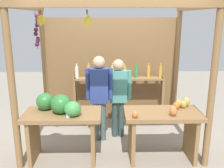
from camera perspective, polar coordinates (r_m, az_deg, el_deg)
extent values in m
plane|color=gray|center=(4.93, -0.05, -11.94)|extent=(12.00, 12.00, 0.00)
cylinder|color=olive|center=(3.82, -21.46, -1.26)|extent=(0.10, 0.10, 2.46)
cylinder|color=olive|center=(3.89, 21.60, -1.00)|extent=(0.10, 0.10, 2.46)
cylinder|color=olive|center=(5.60, -14.95, 4.13)|extent=(0.10, 0.10, 2.46)
cylinder|color=olive|center=(5.65, 14.30, 4.26)|extent=(0.10, 0.10, 2.46)
cube|color=olive|center=(3.45, 0.29, 17.76)|extent=(2.93, 0.12, 0.12)
cube|color=olive|center=(4.60, -18.78, 16.29)|extent=(0.12, 2.00, 0.12)
cube|color=olive|center=(4.65, 18.42, 16.29)|extent=(0.12, 2.00, 0.12)
cube|color=brown|center=(5.48, -0.27, 3.11)|extent=(2.83, 0.04, 2.21)
cylinder|color=brown|center=(3.61, -5.62, 15.82)|extent=(0.02, 0.02, 0.06)
ellipsoid|color=yellow|center=(3.61, -5.16, 14.23)|extent=(0.04, 0.07, 0.14)
ellipsoid|color=yellow|center=(3.64, -5.12, 13.75)|extent=(0.05, 0.05, 0.14)
ellipsoid|color=yellow|center=(3.64, -5.45, 14.06)|extent=(0.06, 0.04, 0.14)
ellipsoid|color=yellow|center=(3.64, -5.74, 13.92)|extent=(0.07, 0.05, 0.14)
ellipsoid|color=yellow|center=(3.62, -5.97, 13.69)|extent=(0.05, 0.06, 0.14)
ellipsoid|color=yellow|center=(3.60, -6.01, 13.91)|extent=(0.05, 0.09, 0.14)
ellipsoid|color=yellow|center=(3.58, -5.82, 13.71)|extent=(0.09, 0.06, 0.14)
ellipsoid|color=yellow|center=(3.59, -5.54, 13.88)|extent=(0.08, 0.04, 0.14)
ellipsoid|color=yellow|center=(3.59, -5.32, 14.25)|extent=(0.07, 0.07, 0.14)
cylinder|color=brown|center=(3.72, -15.82, 15.32)|extent=(0.02, 0.02, 0.06)
ellipsoid|color=gold|center=(3.71, -15.16, 13.74)|extent=(0.04, 0.06, 0.13)
ellipsoid|color=gold|center=(3.73, -15.13, 13.73)|extent=(0.05, 0.05, 0.13)
ellipsoid|color=gold|center=(3.74, -15.58, 13.35)|extent=(0.06, 0.04, 0.13)
ellipsoid|color=gold|center=(3.75, -15.95, 13.68)|extent=(0.08, 0.07, 0.14)
ellipsoid|color=gold|center=(3.73, -16.14, 13.53)|extent=(0.05, 0.08, 0.13)
ellipsoid|color=gold|center=(3.71, -16.03, 13.66)|extent=(0.05, 0.07, 0.14)
ellipsoid|color=gold|center=(3.69, -16.05, 13.50)|extent=(0.06, 0.05, 0.14)
ellipsoid|color=gold|center=(3.69, -15.78, 13.48)|extent=(0.06, 0.04, 0.13)
ellipsoid|color=gold|center=(3.70, -15.45, 13.74)|extent=(0.05, 0.05, 0.14)
cylinder|color=#4C422D|center=(3.85, -16.63, 11.58)|extent=(0.01, 0.01, 0.55)
sphere|color=#601E42|center=(3.86, -16.46, 14.49)|extent=(0.07, 0.07, 0.07)
sphere|color=#47142D|center=(3.87, -16.37, 13.52)|extent=(0.07, 0.07, 0.07)
sphere|color=#601E42|center=(3.87, -16.47, 12.58)|extent=(0.06, 0.06, 0.06)
sphere|color=#511938|center=(3.85, -16.68, 11.60)|extent=(0.06, 0.06, 0.06)
sphere|color=#47142D|center=(3.83, -16.76, 10.72)|extent=(0.06, 0.06, 0.06)
sphere|color=#601E42|center=(3.85, -16.32, 9.31)|extent=(0.06, 0.06, 0.06)
sphere|color=#601E42|center=(3.83, -16.26, 9.78)|extent=(0.06, 0.06, 0.06)
sphere|color=#511938|center=(3.87, -16.49, 8.54)|extent=(0.07, 0.07, 0.07)
cube|color=olive|center=(4.02, -11.07, -6.73)|extent=(1.19, 0.64, 0.06)
cube|color=olive|center=(4.29, -17.21, -11.53)|extent=(0.06, 0.58, 0.73)
cube|color=olive|center=(4.13, -4.13, -11.89)|extent=(0.06, 0.58, 0.73)
ellipsoid|color=#2D7533|center=(4.16, -14.77, -3.80)|extent=(0.38, 0.38, 0.27)
ellipsoid|color=#429347|center=(3.81, -8.83, -5.55)|extent=(0.33, 0.33, 0.23)
ellipsoid|color=#2D7533|center=(3.95, -11.37, -4.42)|extent=(0.34, 0.34, 0.30)
cylinder|color=white|center=(3.81, -9.82, -6.70)|extent=(0.07, 0.07, 0.09)
cube|color=olive|center=(4.06, 11.30, -6.55)|extent=(1.19, 0.64, 0.06)
cube|color=olive|center=(4.15, 4.45, -11.80)|extent=(0.06, 0.58, 0.73)
cube|color=olive|center=(4.34, 17.29, -11.19)|extent=(0.06, 0.58, 0.73)
ellipsoid|color=#CC7038|center=(3.74, 5.25, -6.82)|extent=(0.13, 0.13, 0.11)
ellipsoid|color=#B79E47|center=(4.36, 16.32, -3.84)|extent=(0.16, 0.16, 0.16)
ellipsoid|color=#B79E47|center=(4.26, 15.74, -4.43)|extent=(0.13, 0.13, 0.13)
ellipsoid|color=#CC7038|center=(3.90, 13.61, -6.02)|extent=(0.15, 0.15, 0.14)
ellipsoid|color=gold|center=(4.27, 14.66, -4.28)|extent=(0.15, 0.15, 0.13)
ellipsoid|color=#E07F47|center=(4.04, 13.56, -5.49)|extent=(0.13, 0.13, 0.11)
ellipsoid|color=#CC7038|center=(4.19, 14.22, -4.72)|extent=(0.11, 0.11, 0.12)
cube|color=olive|center=(5.43, -8.25, -3.78)|extent=(0.05, 0.20, 1.00)
cube|color=olive|center=(5.52, 11.12, -3.61)|extent=(0.05, 0.20, 1.00)
cube|color=olive|center=(5.27, 1.55, 1.21)|extent=(1.84, 0.22, 0.04)
cylinder|color=silver|center=(5.26, -7.90, 2.62)|extent=(0.07, 0.07, 0.24)
cylinder|color=silver|center=(5.24, -7.95, 4.21)|extent=(0.03, 0.03, 0.06)
cylinder|color=gold|center=(5.24, -5.25, 2.76)|extent=(0.08, 0.08, 0.26)
cylinder|color=gold|center=(5.21, -5.29, 4.47)|extent=(0.04, 0.04, 0.06)
cylinder|color=#338C4C|center=(5.23, -2.55, 2.91)|extent=(0.08, 0.08, 0.28)
cylinder|color=#338C4C|center=(5.19, -2.57, 4.77)|extent=(0.03, 0.03, 0.06)
cylinder|color=#D8B266|center=(5.23, 0.12, 2.74)|extent=(0.07, 0.07, 0.25)
cylinder|color=#D8B266|center=(5.20, 0.12, 4.41)|extent=(0.03, 0.03, 0.06)
cylinder|color=gold|center=(5.24, 2.83, 2.65)|extent=(0.07, 0.07, 0.23)
cylinder|color=gold|center=(5.21, 2.85, 4.21)|extent=(0.03, 0.03, 0.06)
cylinder|color=#338C4C|center=(5.26, 5.48, 2.72)|extent=(0.07, 0.07, 0.24)
cylinder|color=#338C4C|center=(5.24, 5.52, 4.35)|extent=(0.03, 0.03, 0.06)
cylinder|color=gold|center=(5.30, 8.18, 2.68)|extent=(0.08, 0.08, 0.24)
cylinder|color=gold|center=(5.27, 8.23, 4.24)|extent=(0.03, 0.03, 0.06)
cylinder|color=gold|center=(5.35, 10.79, 2.71)|extent=(0.06, 0.06, 0.24)
cylinder|color=gold|center=(5.32, 10.87, 4.31)|extent=(0.03, 0.03, 0.06)
cylinder|color=#4A6061|center=(4.72, -3.53, -8.32)|extent=(0.11, 0.11, 0.74)
cylinder|color=#4A6061|center=(4.72, -2.05, -8.32)|extent=(0.11, 0.11, 0.74)
cube|color=#2D428C|center=(4.49, -2.90, -0.34)|extent=(0.32, 0.19, 0.62)
cylinder|color=#2D428C|center=(4.50, -5.45, 0.03)|extent=(0.08, 0.08, 0.56)
cylinder|color=#2D428C|center=(4.48, -0.35, 0.06)|extent=(0.08, 0.08, 0.56)
sphere|color=tan|center=(4.40, -2.97, 4.91)|extent=(0.21, 0.21, 0.21)
cylinder|color=#324945|center=(4.86, 0.65, -7.84)|extent=(0.11, 0.11, 0.70)
cylinder|color=#324945|center=(4.86, 2.08, -7.83)|extent=(0.11, 0.11, 0.70)
cube|color=teal|center=(4.65, 1.41, -0.49)|extent=(0.32, 0.19, 0.59)
cylinder|color=teal|center=(4.63, -1.06, -0.15)|extent=(0.08, 0.08, 0.53)
cylinder|color=teal|center=(4.65, 3.88, -0.13)|extent=(0.08, 0.08, 0.53)
sphere|color=tan|center=(4.56, 1.44, 4.31)|extent=(0.20, 0.20, 0.20)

